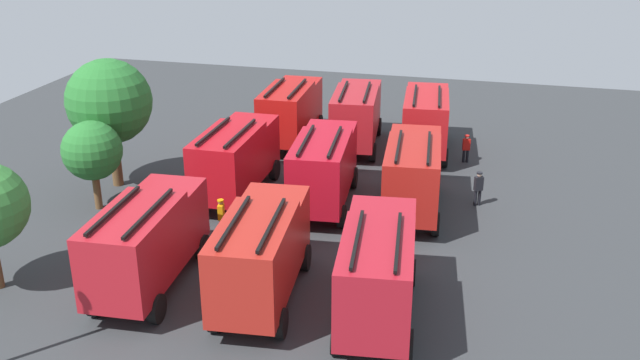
# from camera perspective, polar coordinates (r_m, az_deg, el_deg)

# --- Properties ---
(ground_plane) EXTENTS (54.95, 54.95, 0.00)m
(ground_plane) POSITION_cam_1_polar(r_m,az_deg,el_deg) (35.79, -0.00, -2.07)
(ground_plane) COLOR #2D3033
(fire_truck_0) EXTENTS (7.43, 3.41, 3.88)m
(fire_truck_0) POSITION_cam_1_polar(r_m,az_deg,el_deg) (25.85, 4.64, -7.00)
(fire_truck_0) COLOR maroon
(fire_truck_0) RESTS_ON ground
(fire_truck_1) EXTENTS (7.40, 3.30, 3.88)m
(fire_truck_1) POSITION_cam_1_polar(r_m,az_deg,el_deg) (34.47, 7.42, 0.64)
(fire_truck_1) COLOR #A01B16
(fire_truck_1) RESTS_ON ground
(fire_truck_2) EXTENTS (7.40, 3.30, 3.88)m
(fire_truck_2) POSITION_cam_1_polar(r_m,az_deg,el_deg) (42.79, 8.45, 4.91)
(fire_truck_2) COLOR #AE161A
(fire_truck_2) RESTS_ON ground
(fire_truck_3) EXTENTS (7.40, 3.31, 3.88)m
(fire_truck_3) POSITION_cam_1_polar(r_m,az_deg,el_deg) (27.01, -4.73, -5.64)
(fire_truck_3) COLOR #A32019
(fire_truck_3) RESTS_ON ground
(fire_truck_4) EXTENTS (7.40, 3.31, 3.88)m
(fire_truck_4) POSITION_cam_1_polar(r_m,az_deg,el_deg) (34.95, 0.28, 1.14)
(fire_truck_4) COLOR #AA0F1D
(fire_truck_4) RESTS_ON ground
(fire_truck_5) EXTENTS (7.43, 3.40, 3.88)m
(fire_truck_5) POSITION_cam_1_polar(r_m,az_deg,el_deg) (43.26, 2.92, 5.32)
(fire_truck_5) COLOR maroon
(fire_truck_5) RESTS_ON ground
(fire_truck_6) EXTENTS (7.34, 3.11, 3.88)m
(fire_truck_6) POSITION_cam_1_polar(r_m,az_deg,el_deg) (28.58, -13.64, -4.59)
(fire_truck_6) COLOR #A71923
(fire_truck_6) RESTS_ON ground
(fire_truck_7) EXTENTS (7.23, 2.83, 3.88)m
(fire_truck_7) POSITION_cam_1_polar(r_m,az_deg,el_deg) (36.39, -6.75, 1.85)
(fire_truck_7) COLOR #AD0F18
(fire_truck_7) RESTS_ON ground
(fire_truck_8) EXTENTS (7.30, 3.01, 3.88)m
(fire_truck_8) POSITION_cam_1_polar(r_m,az_deg,el_deg) (44.00, -2.36, 5.62)
(fire_truck_8) COLOR #AA1210
(fire_truck_8) RESTS_ON ground
(firefighter_0) EXTENTS (0.40, 0.48, 1.82)m
(firefighter_0) POSITION_cam_1_polar(r_m,az_deg,el_deg) (31.88, -16.46, -4.23)
(firefighter_0) COLOR black
(firefighter_0) RESTS_ON ground
(firefighter_1) EXTENTS (0.33, 0.46, 1.66)m
(firefighter_1) POSITION_cam_1_polar(r_m,az_deg,el_deg) (42.00, 11.60, 2.58)
(firefighter_1) COLOR black
(firefighter_1) RESTS_ON ground
(firefighter_2) EXTENTS (0.45, 0.30, 1.77)m
(firefighter_2) POSITION_cam_1_polar(r_m,az_deg,el_deg) (32.74, -7.89, -2.81)
(firefighter_2) COLOR black
(firefighter_2) RESTS_ON ground
(firefighter_3) EXTENTS (0.41, 0.48, 1.78)m
(firefighter_3) POSITION_cam_1_polar(r_m,az_deg,el_deg) (36.32, 12.53, -0.53)
(firefighter_3) COLOR black
(firefighter_3) RESTS_ON ground
(tree_1) EXTENTS (2.91, 2.91, 4.50)m
(tree_1) POSITION_cam_1_polar(r_m,az_deg,el_deg) (36.11, -17.74, 2.23)
(tree_1) COLOR brown
(tree_1) RESTS_ON ground
(tree_2) EXTENTS (4.40, 4.40, 6.82)m
(tree_2) POSITION_cam_1_polar(r_m,az_deg,el_deg) (38.37, -16.49, 5.99)
(tree_2) COLOR brown
(tree_2) RESTS_ON ground
(traffic_cone_0) EXTENTS (0.46, 0.46, 0.66)m
(traffic_cone_0) POSITION_cam_1_polar(r_m,az_deg,el_deg) (31.66, -16.19, -5.80)
(traffic_cone_0) COLOR #F2600C
(traffic_cone_0) RESTS_ON ground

